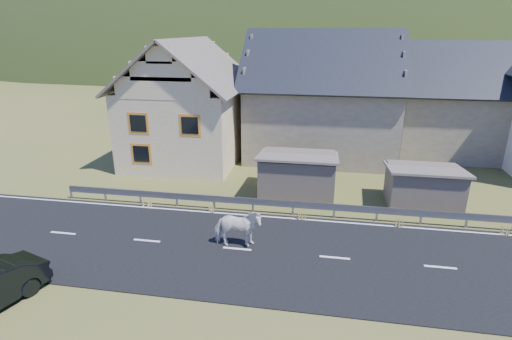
# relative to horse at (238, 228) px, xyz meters

# --- Properties ---
(ground) EXTENTS (160.00, 160.00, 0.00)m
(ground) POSITION_rel_horse_xyz_m (4.02, -0.22, -0.89)
(ground) COLOR #434A1F
(ground) RESTS_ON ground
(road) EXTENTS (60.00, 7.00, 0.04)m
(road) POSITION_rel_horse_xyz_m (4.02, -0.22, -0.87)
(road) COLOR black
(road) RESTS_ON ground
(lane_markings) EXTENTS (60.00, 6.60, 0.01)m
(lane_markings) POSITION_rel_horse_xyz_m (4.02, -0.22, -0.84)
(lane_markings) COLOR silver
(lane_markings) RESTS_ON road
(guardrail) EXTENTS (28.10, 0.09, 0.75)m
(guardrail) POSITION_rel_horse_xyz_m (4.02, 3.46, -0.32)
(guardrail) COLOR #93969B
(guardrail) RESTS_ON ground
(shed_left) EXTENTS (4.30, 3.30, 2.40)m
(shed_left) POSITION_rel_horse_xyz_m (2.02, 6.28, 0.21)
(shed_left) COLOR #6E6154
(shed_left) RESTS_ON ground
(shed_right) EXTENTS (3.80, 2.90, 2.20)m
(shed_right) POSITION_rel_horse_xyz_m (8.52, 5.78, 0.11)
(shed_right) COLOR #6E6154
(shed_right) RESTS_ON ground
(house_cream) EXTENTS (7.80, 9.80, 8.30)m
(house_cream) POSITION_rel_horse_xyz_m (-5.98, 11.78, 3.47)
(house_cream) COLOR beige
(house_cream) RESTS_ON ground
(house_stone_a) EXTENTS (10.80, 9.80, 8.90)m
(house_stone_a) POSITION_rel_horse_xyz_m (3.02, 14.78, 3.75)
(house_stone_a) COLOR gray
(house_stone_a) RESTS_ON ground
(house_stone_b) EXTENTS (9.80, 8.80, 8.10)m
(house_stone_b) POSITION_rel_horse_xyz_m (13.02, 16.78, 3.35)
(house_stone_b) COLOR gray
(house_stone_b) RESTS_ON ground
(mountain) EXTENTS (440.00, 280.00, 260.00)m
(mountain) POSITION_rel_horse_xyz_m (9.02, 179.78, -20.89)
(mountain) COLOR #223914
(mountain) RESTS_ON ground
(conifer_patch) EXTENTS (76.00, 50.00, 28.00)m
(conifer_patch) POSITION_rel_horse_xyz_m (-50.98, 109.78, 5.11)
(conifer_patch) COLOR black
(conifer_patch) RESTS_ON ground
(horse) EXTENTS (1.15, 2.10, 1.69)m
(horse) POSITION_rel_horse_xyz_m (0.00, 0.00, 0.00)
(horse) COLOR white
(horse) RESTS_ON road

